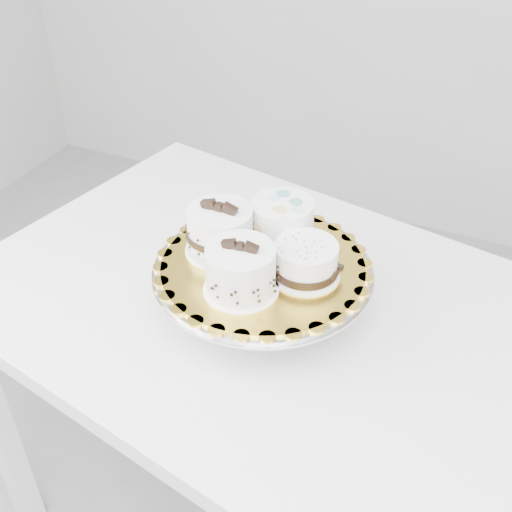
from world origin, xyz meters
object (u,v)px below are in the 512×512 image
at_px(cake_swirl, 241,271).
at_px(cake_ribbon, 306,261).
at_px(table, 273,338).
at_px(cake_board, 263,265).
at_px(cake_banded, 220,232).
at_px(cake_dots, 282,222).
at_px(cake_stand, 263,281).

height_order(cake_swirl, cake_ribbon, cake_swirl).
relative_size(table, cake_swirl, 10.24).
height_order(table, cake_ribbon, cake_ribbon).
distance_m(cake_board, cake_swirl, 0.09).
distance_m(cake_banded, cake_dots, 0.11).
bearing_deg(table, cake_banded, -154.35).
distance_m(cake_swirl, cake_dots, 0.15).
height_order(cake_board, cake_swirl, cake_swirl).
bearing_deg(table, cake_stand, -94.45).
bearing_deg(cake_board, cake_ribbon, 1.71).
distance_m(cake_stand, cake_dots, 0.11).
bearing_deg(cake_dots, cake_banded, -137.72).
relative_size(cake_swirl, cake_banded, 0.99).
xyz_separation_m(cake_board, cake_swirl, (-0.01, -0.07, 0.04)).
bearing_deg(table, cake_ribbon, -11.43).
bearing_deg(cake_stand, cake_dots, 87.72).
xyz_separation_m(cake_stand, cake_swirl, (-0.01, -0.07, 0.07)).
xyz_separation_m(cake_banded, cake_dots, (0.09, 0.07, 0.00)).
xyz_separation_m(cake_swirl, cake_banded, (-0.08, 0.08, -0.00)).
height_order(table, cake_swirl, cake_swirl).
height_order(cake_dots, cake_ribbon, cake_dots).
bearing_deg(cake_ribbon, table, 167.07).
distance_m(cake_stand, cake_banded, 0.11).
height_order(cake_stand, cake_banded, cake_banded).
xyz_separation_m(cake_stand, cake_board, (0.00, 0.00, 0.03)).
bearing_deg(cake_banded, cake_stand, -5.12).
xyz_separation_m(table, cake_board, (-0.01, -0.03, 0.19)).
bearing_deg(cake_swirl, cake_banded, 126.15).
bearing_deg(cake_ribbon, cake_swirl, -126.28).
distance_m(table, cake_dots, 0.24).
relative_size(cake_stand, cake_banded, 3.03).
bearing_deg(cake_ribbon, cake_board, -168.25).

